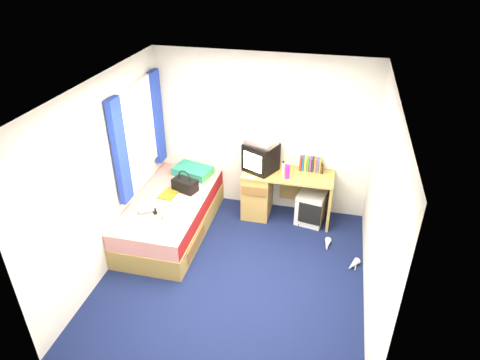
% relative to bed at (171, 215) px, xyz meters
% --- Properties ---
extents(ground, '(3.40, 3.40, 0.00)m').
position_rel_bed_xyz_m(ground, '(1.10, -0.70, -0.27)').
color(ground, '#0C1438').
rests_on(ground, ground).
extents(room_shell, '(3.40, 3.40, 3.40)m').
position_rel_bed_xyz_m(room_shell, '(1.10, -0.70, 1.18)').
color(room_shell, white).
rests_on(room_shell, ground).
extents(bed, '(1.01, 2.00, 0.54)m').
position_rel_bed_xyz_m(bed, '(0.00, 0.00, 0.00)').
color(bed, '#AF8F49').
rests_on(bed, ground).
extents(pillow, '(0.63, 0.48, 0.12)m').
position_rel_bed_xyz_m(pillow, '(0.09, 0.73, 0.33)').
color(pillow, '#166694').
rests_on(pillow, bed).
extents(desk, '(1.30, 0.55, 0.75)m').
position_rel_bed_xyz_m(desk, '(1.28, 0.74, 0.14)').
color(desk, '#AF8F49').
rests_on(desk, ground).
extents(storage_cube, '(0.45, 0.45, 0.48)m').
position_rel_bed_xyz_m(storage_cube, '(1.92, 0.69, -0.03)').
color(storage_cube, silver).
rests_on(storage_cube, ground).
extents(crt_tv, '(0.54, 0.53, 0.41)m').
position_rel_bed_xyz_m(crt_tv, '(1.14, 0.74, 0.69)').
color(crt_tv, black).
rests_on(crt_tv, desk).
extents(vcr, '(0.50, 0.43, 0.08)m').
position_rel_bed_xyz_m(vcr, '(1.14, 0.74, 0.94)').
color(vcr, '#BEBDC0').
rests_on(vcr, crt_tv).
extents(book_row, '(0.31, 0.13, 0.20)m').
position_rel_bed_xyz_m(book_row, '(1.85, 0.90, 0.58)').
color(book_row, maroon).
rests_on(book_row, desk).
extents(picture_frame, '(0.06, 0.12, 0.14)m').
position_rel_bed_xyz_m(picture_frame, '(2.01, 0.87, 0.55)').
color(picture_frame, black).
rests_on(picture_frame, desk).
extents(pink_water_bottle, '(0.07, 0.07, 0.20)m').
position_rel_bed_xyz_m(pink_water_bottle, '(1.55, 0.59, 0.58)').
color(pink_water_bottle, '#DB1F94').
rests_on(pink_water_bottle, desk).
extents(aerosol_can, '(0.05, 0.05, 0.17)m').
position_rel_bed_xyz_m(aerosol_can, '(1.47, 0.72, 0.57)').
color(aerosol_can, silver).
rests_on(aerosol_can, desk).
extents(handbag, '(0.39, 0.30, 0.32)m').
position_rel_bed_xyz_m(handbag, '(0.14, 0.26, 0.37)').
color(handbag, black).
rests_on(handbag, bed).
extents(towel, '(0.37, 0.34, 0.10)m').
position_rel_bed_xyz_m(towel, '(0.23, -0.37, 0.32)').
color(towel, white).
rests_on(towel, bed).
extents(magazine, '(0.25, 0.31, 0.01)m').
position_rel_bed_xyz_m(magazine, '(-0.06, 0.09, 0.28)').
color(magazine, yellow).
rests_on(magazine, bed).
extents(water_bottle, '(0.21, 0.17, 0.07)m').
position_rel_bed_xyz_m(water_bottle, '(-0.17, -0.39, 0.31)').
color(water_bottle, silver).
rests_on(water_bottle, bed).
extents(colour_swatch_fan, '(0.22, 0.07, 0.01)m').
position_rel_bed_xyz_m(colour_swatch_fan, '(0.03, -0.43, 0.28)').
color(colour_swatch_fan, yellow).
rests_on(colour_swatch_fan, bed).
extents(remote_control, '(0.13, 0.16, 0.02)m').
position_rel_bed_xyz_m(remote_control, '(-0.07, -0.36, 0.28)').
color(remote_control, black).
rests_on(remote_control, bed).
extents(window_assembly, '(0.11, 1.42, 1.40)m').
position_rel_bed_xyz_m(window_assembly, '(-0.45, 0.20, 1.15)').
color(window_assembly, silver).
rests_on(window_assembly, room_shell).
extents(white_heels, '(0.50, 0.57, 0.09)m').
position_rel_bed_xyz_m(white_heels, '(2.39, -0.05, -0.23)').
color(white_heels, silver).
rests_on(white_heels, ground).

